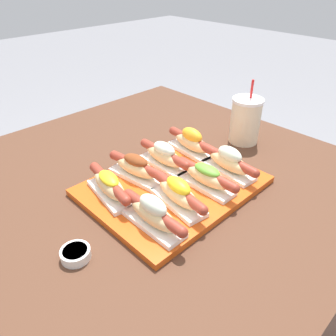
# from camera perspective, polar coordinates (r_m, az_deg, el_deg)

# --- Properties ---
(ground_plane) EXTENTS (12.00, 12.00, 0.00)m
(ground_plane) POSITION_cam_1_polar(r_m,az_deg,el_deg) (1.47, -2.67, -24.86)
(ground_plane) COLOR slate
(patio_table) EXTENTS (1.18, 1.13, 0.70)m
(patio_table) POSITION_cam_1_polar(r_m,az_deg,el_deg) (1.19, -3.11, -15.74)
(patio_table) COLOR #4C2D1E
(patio_table) RESTS_ON ground_plane
(serving_tray) EXTENTS (0.46, 0.36, 0.02)m
(serving_tray) POSITION_cam_1_polar(r_m,az_deg,el_deg) (0.91, 0.88, -3.10)
(serving_tray) COLOR #CC4C14
(serving_tray) RESTS_ON patio_table
(hot_dog_0) EXTENTS (0.06, 0.21, 0.08)m
(hot_dog_0) POSITION_cam_1_polar(r_m,az_deg,el_deg) (0.75, -2.58, -7.92)
(hot_dog_0) COLOR white
(hot_dog_0) RESTS_ON serving_tray
(hot_dog_1) EXTENTS (0.08, 0.21, 0.07)m
(hot_dog_1) POSITION_cam_1_polar(r_m,az_deg,el_deg) (0.81, 1.80, -4.39)
(hot_dog_1) COLOR white
(hot_dog_1) RESTS_ON serving_tray
(hot_dog_2) EXTENTS (0.06, 0.21, 0.06)m
(hot_dog_2) POSITION_cam_1_polar(r_m,az_deg,el_deg) (0.87, 6.74, -1.50)
(hot_dog_2) COLOR white
(hot_dog_2) RESTS_ON serving_tray
(hot_dog_3) EXTENTS (0.07, 0.21, 0.08)m
(hot_dog_3) POSITION_cam_1_polar(r_m,az_deg,el_deg) (0.94, 10.57, 1.13)
(hot_dog_3) COLOR white
(hot_dog_3) RESTS_ON serving_tray
(hot_dog_4) EXTENTS (0.09, 0.20, 0.07)m
(hot_dog_4) POSITION_cam_1_polar(r_m,az_deg,el_deg) (0.85, -10.17, -2.97)
(hot_dog_4) COLOR white
(hot_dog_4) RESTS_ON serving_tray
(hot_dog_5) EXTENTS (0.08, 0.21, 0.07)m
(hot_dog_5) POSITION_cam_1_polar(r_m,az_deg,el_deg) (0.91, -5.40, 0.05)
(hot_dog_5) COLOR white
(hot_dog_5) RESTS_ON serving_tray
(hot_dog_6) EXTENTS (0.06, 0.21, 0.08)m
(hot_dog_6) POSITION_cam_1_polar(r_m,az_deg,el_deg) (0.96, -0.65, 2.18)
(hot_dog_6) COLOR white
(hot_dog_6) RESTS_ON serving_tray
(hot_dog_7) EXTENTS (0.07, 0.21, 0.08)m
(hot_dog_7) POSITION_cam_1_polar(r_m,az_deg,el_deg) (1.03, 4.14, 4.55)
(hot_dog_7) COLOR white
(hot_dog_7) RESTS_ON serving_tray
(sauce_bowl) EXTENTS (0.06, 0.06, 0.02)m
(sauce_bowl) POSITION_cam_1_polar(r_m,az_deg,el_deg) (0.74, -15.81, -14.12)
(sauce_bowl) COLOR silver
(sauce_bowl) RESTS_ON patio_table
(drink_cup) EXTENTS (0.10, 0.10, 0.21)m
(drink_cup) POSITION_cam_1_polar(r_m,az_deg,el_deg) (1.15, 13.33, 8.06)
(drink_cup) COLOR beige
(drink_cup) RESTS_ON patio_table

